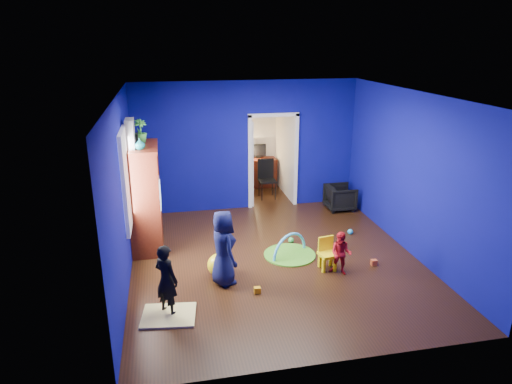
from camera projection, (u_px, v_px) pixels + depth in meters
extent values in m
cube|color=black|center=(276.00, 260.00, 8.11)|extent=(5.00, 5.50, 0.01)
cube|color=white|center=(278.00, 95.00, 7.18)|extent=(5.00, 5.50, 0.01)
cube|color=#0A0C73|center=(247.00, 146.00, 10.19)|extent=(5.00, 0.02, 2.90)
cube|color=#0A0C73|center=(336.00, 256.00, 5.09)|extent=(5.00, 0.02, 2.90)
cube|color=#0A0C73|center=(123.00, 192.00, 7.17)|extent=(0.02, 5.50, 2.90)
cube|color=#0A0C73|center=(413.00, 174.00, 8.12)|extent=(0.02, 5.50, 2.90)
imported|color=black|center=(340.00, 197.00, 10.45)|extent=(0.63, 0.61, 0.57)
imported|color=black|center=(166.00, 280.00, 6.40)|extent=(0.45, 0.45, 1.06)
imported|color=#10153D|center=(223.00, 248.00, 7.19)|extent=(0.55, 0.69, 1.23)
imported|color=red|center=(341.00, 253.00, 7.54)|extent=(0.46, 0.43, 0.74)
imported|color=#0B4E5F|center=(140.00, 144.00, 7.71)|extent=(0.20, 0.20, 0.19)
imported|color=#2F822F|center=(140.00, 131.00, 8.16)|extent=(0.31, 0.31, 0.42)
cube|color=#3C170A|center=(145.00, 198.00, 8.34)|extent=(0.58, 1.14, 1.96)
cube|color=silver|center=(147.00, 196.00, 8.33)|extent=(0.46, 0.70, 0.54)
cube|color=#F2E07A|center=(169.00, 315.00, 6.48)|extent=(0.82, 0.69, 0.03)
sphere|color=yellow|center=(219.00, 265.00, 7.54)|extent=(0.38, 0.38, 0.38)
cube|color=yellow|center=(328.00, 256.00, 7.74)|extent=(0.32, 0.32, 0.50)
cylinder|color=green|center=(290.00, 255.00, 8.30)|extent=(0.94, 0.94, 0.02)
torus|color=#3F8CD8|center=(290.00, 254.00, 8.29)|extent=(0.75, 0.47, 0.84)
cube|color=white|center=(124.00, 180.00, 7.46)|extent=(0.03, 0.95, 1.55)
cube|color=slate|center=(135.00, 187.00, 8.09)|extent=(0.14, 0.42, 2.40)
cube|color=white|center=(273.00, 162.00, 10.44)|extent=(1.16, 0.10, 2.10)
cube|color=#3D140A|center=(259.00, 173.00, 12.05)|extent=(0.88, 0.44, 0.75)
cube|color=black|center=(258.00, 150.00, 11.98)|extent=(0.40, 0.05, 0.32)
sphere|color=#FFD88C|center=(248.00, 152.00, 11.88)|extent=(0.14, 0.14, 0.14)
cube|color=black|center=(267.00, 180.00, 11.14)|extent=(0.40, 0.40, 0.92)
cube|color=white|center=(258.00, 110.00, 11.63)|extent=(0.88, 0.24, 0.04)
cube|color=#D75523|center=(374.00, 262.00, 7.93)|extent=(0.10, 0.08, 0.10)
sphere|color=#239ECA|center=(350.00, 231.00, 9.18)|extent=(0.11, 0.11, 0.11)
cube|color=#F7A20D|center=(257.00, 290.00, 7.06)|extent=(0.10, 0.08, 0.10)
sphere|color=green|center=(291.00, 240.00, 8.80)|extent=(0.11, 0.11, 0.11)
cube|color=#DC52B1|center=(335.00, 254.00, 8.24)|extent=(0.10, 0.08, 0.10)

